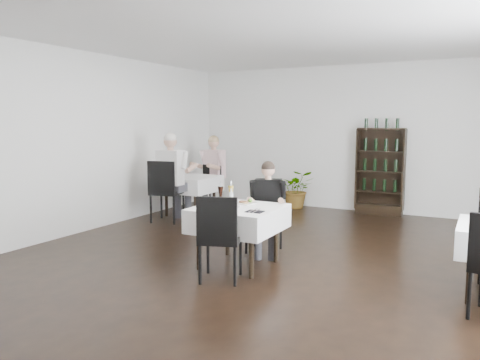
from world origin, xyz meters
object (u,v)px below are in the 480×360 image
object	(u,v)px
main_table	(238,218)
diner_main	(267,201)
potted_tree	(297,189)
wine_shelf	(380,172)

from	to	relation	value
main_table	diner_main	size ratio (longest dim) A/B	0.79
main_table	potted_tree	size ratio (longest dim) A/B	1.25
diner_main	potted_tree	bearing A→B (deg)	104.48
wine_shelf	diner_main	distance (m)	3.76
potted_tree	diner_main	distance (m)	3.67
diner_main	wine_shelf	bearing A→B (deg)	77.98
diner_main	main_table	bearing A→B (deg)	-100.40
main_table	diner_main	bearing A→B (deg)	79.60
main_table	diner_main	xyz separation A→B (m)	(0.12, 0.63, 0.14)
wine_shelf	diner_main	world-z (taller)	wine_shelf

